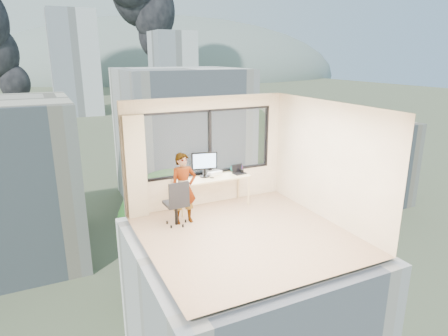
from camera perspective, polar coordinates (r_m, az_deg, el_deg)
floor at (r=8.04m, az=3.13°, el=-9.72°), size 4.00×4.00×0.01m
ceiling at (r=7.29m, az=3.44°, el=9.00°), size 4.00×4.00×0.01m
wall_front at (r=5.99m, az=12.56°, el=-5.88°), size 4.00×0.01×2.60m
wall_left at (r=6.86m, az=-11.54°, el=-2.93°), size 0.01×4.00×2.60m
wall_right at (r=8.67m, az=14.95°, el=0.88°), size 0.01×4.00×2.60m
window_wall at (r=9.26m, az=-2.40°, el=3.83°), size 3.30×0.16×1.55m
curtain at (r=8.72m, az=-12.80°, el=0.09°), size 0.45×0.14×2.30m
desk at (r=9.27m, az=-1.77°, el=-3.57°), size 1.80×0.60×0.75m
chair at (r=8.34m, az=-7.07°, el=-4.97°), size 0.55×0.55×1.03m
person at (r=8.35m, az=-5.93°, el=-2.99°), size 0.57×0.38×1.55m
monitor at (r=9.11m, az=-2.89°, el=0.54°), size 0.62×0.25×0.60m
game_console at (r=9.37m, az=-1.62°, el=-0.65°), size 0.41×0.38×0.08m
laptop at (r=9.39m, az=2.32°, el=-0.26°), size 0.34×0.36×0.20m
cellphone at (r=9.09m, az=-1.80°, el=-1.43°), size 0.11×0.08×0.01m
pen_cup at (r=9.45m, az=2.68°, el=-0.47°), size 0.09×0.09×0.10m
handbag at (r=9.56m, az=1.55°, el=0.01°), size 0.25×0.15×0.19m
exterior_ground at (r=127.58m, az=-23.95°, el=6.99°), size 400.00×400.00×0.04m
near_bldg_b at (r=47.91m, az=-6.21°, el=4.71°), size 14.00×13.00×16.00m
near_bldg_c at (r=49.57m, az=18.09°, el=0.82°), size 12.00×10.00×10.00m
far_tower_b at (r=126.87m, az=-21.05°, el=14.09°), size 13.00×13.00×30.00m
far_tower_c at (r=154.22m, az=-7.49°, el=14.45°), size 15.00×15.00×26.00m
hill_b at (r=342.79m, az=-8.20°, el=13.18°), size 300.00×220.00×96.00m
tree_b at (r=28.59m, az=-7.65°, el=-10.98°), size 7.60×7.60×9.00m
tree_c at (r=54.34m, az=3.16°, el=2.92°), size 8.40×8.40×10.00m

